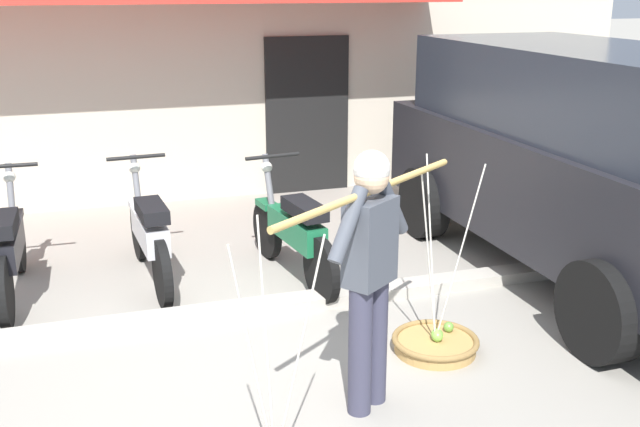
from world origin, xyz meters
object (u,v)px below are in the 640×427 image
fruit_basket_left_side (435,342)px  parked_truck (590,156)px  motorcycle_second_in_row (9,249)px  motorcycle_third_in_row (149,235)px  motorcycle_end_of_row (294,233)px  fruit_vendor (370,265)px

fruit_basket_left_side → parked_truck: bearing=27.2°
motorcycle_second_in_row → parked_truck: parked_truck is taller
motorcycle_third_in_row → motorcycle_end_of_row: bearing=-15.6°
motorcycle_third_in_row → parked_truck: size_ratio=0.38×
fruit_vendor → fruit_basket_left_side: bearing=35.4°
motorcycle_third_in_row → motorcycle_end_of_row: size_ratio=1.00×
fruit_basket_left_side → motorcycle_second_in_row: fruit_basket_left_side is taller
fruit_basket_left_side → parked_truck: parked_truck is taller
fruit_basket_left_side → parked_truck: 2.50m
fruit_vendor → motorcycle_second_in_row: bearing=131.7°
motorcycle_end_of_row → parked_truck: (2.63, -0.66, 0.68)m
fruit_basket_left_side → motorcycle_end_of_row: bearing=109.8°
motorcycle_second_in_row → fruit_vendor: bearing=-48.3°
motorcycle_third_in_row → parked_truck: 4.07m
fruit_basket_left_side → motorcycle_end_of_row: size_ratio=0.80×
motorcycle_second_in_row → motorcycle_end_of_row: (2.44, -0.35, 0.00)m
parked_truck → motorcycle_third_in_row: bearing=165.4°
fruit_vendor → motorcycle_end_of_row: (0.15, 2.23, -0.53)m
fruit_basket_left_side → motorcycle_second_in_row: 3.69m
motorcycle_end_of_row → parked_truck: 2.79m
parked_truck → fruit_vendor: bearing=-150.4°
fruit_vendor → parked_truck: bearing=29.6°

